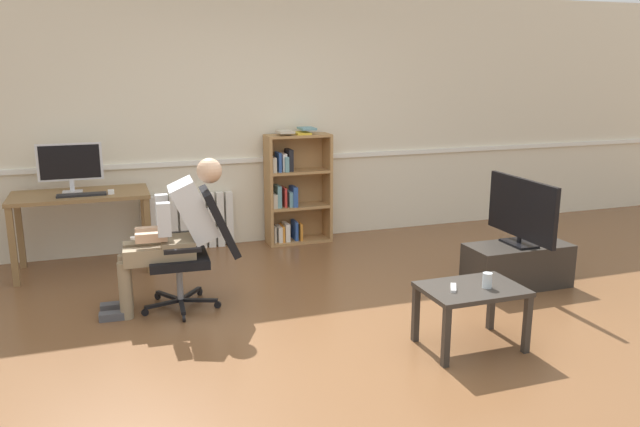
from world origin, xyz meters
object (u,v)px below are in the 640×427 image
office_chair (197,244)px  spare_remote (453,288)px  radiator (188,222)px  drinking_glass (487,280)px  computer_mouse (111,192)px  bookshelf (294,189)px  computer_desk (81,204)px  coffee_table (472,296)px  tv_stand (517,265)px  keyboard (82,195)px  imac_monitor (70,164)px  tv_screen (522,210)px  person_seated (173,231)px

office_chair → spare_remote: size_ratio=6.49×
radiator → drinking_glass: (1.62, -3.11, 0.20)m
computer_mouse → drinking_glass: computer_mouse is taller
computer_mouse → bookshelf: bookshelf is taller
drinking_glass → bookshelf: bearing=98.8°
computer_desk → drinking_glass: computer_desk is taller
coffee_table → drinking_glass: size_ratio=6.56×
tv_stand → spare_remote: size_ratio=6.15×
keyboard → radiator: size_ratio=0.45×
keyboard → tv_stand: bearing=-23.9°
computer_desk → computer_mouse: size_ratio=12.40×
computer_desk → imac_monitor: bearing=129.7°
tv_stand → drinking_glass: 1.42m
keyboard → office_chair: bearing=-52.7°
bookshelf → radiator: size_ratio=1.32×
tv_stand → drinking_glass: size_ratio=8.79×
keyboard → radiator: bearing=27.6°
bookshelf → keyboard: bearing=-168.7°
computer_desk → coffee_table: 3.71m
radiator → tv_screen: (2.60, -2.13, 0.40)m
keyboard → tv_stand: (3.62, -1.60, -0.57)m
computer_desk → computer_mouse: bearing=-23.4°
coffee_table → spare_remote: spare_remote is taller
office_chair → tv_screen: 2.79m
computer_mouse → drinking_glass: size_ratio=0.95×
spare_remote → person_seated: bearing=-8.8°
office_chair → spare_remote: 2.06m
computer_mouse → office_chair: (0.62, -1.17, -0.25)m
imac_monitor → office_chair: (0.96, -1.37, -0.50)m
office_chair → tv_screen: bearing=83.4°
computer_mouse → person_seated: (0.44, -1.16, -0.12)m
drinking_glass → spare_remote: drinking_glass is taller
tv_screen → keyboard: bearing=66.5°
radiator → drinking_glass: 3.51m
computer_mouse → tv_stand: size_ratio=0.11×
computer_desk → bookshelf: size_ratio=0.98×
radiator → computer_mouse: bearing=-146.0°
keyboard → radiator: 1.24m
computer_desk → keyboard: 0.19m
person_seated → spare_remote: (1.70, -1.39, -0.20)m
computer_mouse → coffee_table: computer_mouse is taller
imac_monitor → spare_remote: bearing=-47.8°
radiator → person_seated: person_seated is taller
bookshelf → drinking_glass: (0.47, -3.01, -0.10)m
radiator → tv_screen: 3.39m
tv_screen → coffee_table: (-1.08, -0.93, -0.32)m
radiator → computer_desk: bearing=-159.3°
computer_desk → office_chair: 1.57m
drinking_glass → computer_desk: bearing=134.3°
imac_monitor → office_chair: imac_monitor is taller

